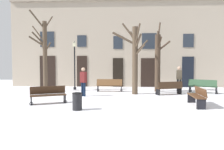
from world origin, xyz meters
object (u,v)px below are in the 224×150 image
tree_right_of_center (135,57)px  streetlamp (75,60)px  bench_facing_shops (48,95)px  bench_far_corner (110,85)px  bench_near_center_tree (203,86)px  tree_near_facade (158,60)px  person_near_bench (179,77)px  bench_back_to_back_left (197,96)px  person_crossing_plaza (83,80)px  litter_bin (77,101)px  bench_by_litter_bin (169,88)px  tree_center (44,53)px

tree_right_of_center → streetlamp: 5.05m
tree_right_of_center → bench_facing_shops: 6.09m
bench_far_corner → bench_near_center_tree: bearing=175.7°
tree_near_facade → person_near_bench: size_ratio=2.85×
streetlamp → bench_back_to_back_left: streetlamp is taller
bench_far_corner → person_crossing_plaza: 2.76m
tree_near_facade → bench_back_to_back_left: size_ratio=2.85×
litter_bin → bench_by_litter_bin: (4.97, 4.87, 0.06)m
streetlamp → bench_far_corner: bearing=-20.8°
bench_by_litter_bin → bench_facing_shops: (-6.77, -3.42, 0.00)m
bench_by_litter_bin → bench_back_to_back_left: (0.52, -3.65, 0.03)m
tree_near_facade → person_near_bench: (1.56, 0.10, -1.24)m
litter_bin → person_near_bench: 8.97m
litter_bin → person_near_bench: (6.04, 6.60, 0.64)m
person_crossing_plaza → tree_near_facade: bearing=-120.7°
bench_by_litter_bin → bench_back_to_back_left: 3.68m
person_crossing_plaza → bench_far_corner: bearing=-91.1°
tree_near_facade → bench_facing_shops: tree_near_facade is taller
tree_right_of_center → bench_far_corner: size_ratio=2.50×
bench_by_litter_bin → bench_near_center_tree: 2.60m
streetlamp → tree_right_of_center: bearing=-26.6°
tree_right_of_center → litter_bin: size_ratio=6.25×
bench_by_litter_bin → person_near_bench: bearing=-141.5°
tree_center → bench_facing_shops: 5.35m
tree_right_of_center → person_near_bench: bearing=25.7°
bench_back_to_back_left → person_crossing_plaza: bearing=-110.5°
tree_center → tree_near_facade: tree_center is taller
tree_center → bench_far_corner: size_ratio=3.06×
bench_far_corner → tree_center: bearing=3.5°
litter_bin → person_crossing_plaza: (-0.48, 3.92, 0.61)m
streetlamp → person_near_bench: (7.83, -0.66, -1.28)m
tree_near_facade → streetlamp: 6.32m
bench_far_corner → person_near_bench: bearing=-175.8°
bench_facing_shops → tree_right_of_center: bearing=13.6°
streetlamp → bench_by_litter_bin: size_ratio=2.09×
tree_right_of_center → bench_far_corner: bearing=145.2°
tree_near_facade → bench_near_center_tree: (2.94, -0.75, -1.78)m
bench_back_to_back_left → tree_right_of_center: bearing=-139.9°
tree_right_of_center → person_crossing_plaza: 3.69m
person_near_bench → person_crossing_plaza: 7.05m
litter_bin → bench_far_corner: 6.28m
tree_right_of_center → tree_center: bearing=172.0°
tree_near_facade → bench_facing_shops: bearing=-141.2°
tree_near_facade → tree_center: bearing=-175.8°
bench_by_litter_bin → bench_near_center_tree: bearing=179.9°
bench_facing_shops → person_crossing_plaza: bearing=37.4°
tree_center → litter_bin: tree_center is taller
litter_bin → person_crossing_plaza: size_ratio=0.42×
person_near_bench → tree_near_facade: bearing=13.6°
person_crossing_plaza → bench_back_to_back_left: bearing=-172.4°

